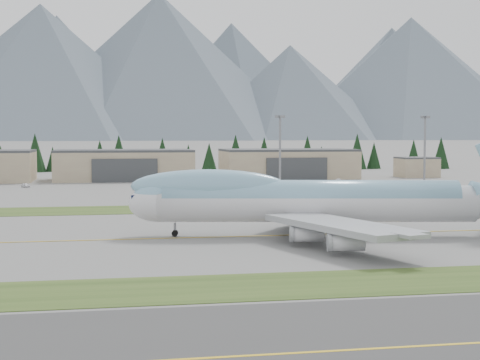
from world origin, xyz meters
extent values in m
plane|color=slate|center=(0.00, 0.00, 0.00)|extent=(7000.00, 7000.00, 0.00)
cube|color=#304819|center=(0.00, -38.00, 0.00)|extent=(400.00, 14.00, 0.08)
cube|color=#304819|center=(0.00, 45.00, 0.00)|extent=(400.00, 18.00, 0.08)
cube|color=#363636|center=(0.00, -62.00, 0.00)|extent=(400.00, 32.00, 0.04)
cube|color=yellow|center=(0.00, 0.00, 0.00)|extent=(400.00, 0.40, 0.02)
cube|color=yellow|center=(0.00, -62.00, 0.00)|extent=(400.00, 0.40, 0.02)
cylinder|color=silver|center=(11.20, -1.82, 5.21)|extent=(50.50, 14.94, 5.84)
cylinder|color=#7EB1CE|center=(10.32, -1.66, 6.29)|extent=(46.89, 13.84, 5.39)
ellipsoid|color=silver|center=(-13.51, 2.78, 5.21)|extent=(10.25, 7.45, 5.84)
ellipsoid|color=#7EB1CE|center=(-13.51, 2.78, 6.29)|extent=(8.59, 6.29, 4.95)
ellipsoid|color=#7EB1CE|center=(-5.57, 1.30, 7.99)|extent=(25.27, 9.41, 5.39)
cube|color=#0C1433|center=(-16.60, 3.36, 6.37)|extent=(2.32, 2.65, 1.16)
cube|color=#9C9FA4|center=(15.68, 12.41, 3.59)|extent=(23.46, 26.38, 0.90)
cube|color=#9C9FA4|center=(10.26, -16.72, 3.59)|extent=(16.22, 28.25, 0.90)
cylinder|color=silver|center=(10.96, 9.64, 1.89)|extent=(5.00, 3.06, 2.24)
cylinder|color=silver|center=(16.82, 17.04, 1.89)|extent=(5.00, 3.06, 2.24)
cylinder|color=silver|center=(6.86, -12.43, 1.89)|extent=(5.00, 3.06, 2.24)
cylinder|color=silver|center=(9.65, -21.44, 1.89)|extent=(5.00, 3.06, 2.24)
cylinder|color=gray|center=(-10.86, 2.29, 1.08)|extent=(0.46, 0.46, 2.15)
cylinder|color=gray|center=(10.37, 1.07, 1.17)|extent=(0.59, 0.59, 2.33)
cylinder|color=gray|center=(9.39, -4.22, 1.17)|extent=(0.59, 0.59, 2.33)
cylinder|color=gray|center=(14.79, 0.25, 1.17)|extent=(0.59, 0.59, 2.33)
cylinder|color=gray|center=(13.80, -5.04, 1.17)|extent=(0.59, 0.59, 2.33)
cylinder|color=black|center=(-10.93, 1.93, 0.49)|extent=(1.03, 0.49, 0.99)
cylinder|color=black|center=(-10.80, 2.64, 0.49)|extent=(1.03, 0.49, 0.99)
cylinder|color=black|center=(10.37, 1.07, 0.54)|extent=(1.14, 0.64, 1.08)
cylinder|color=black|center=(9.39, -4.22, 0.54)|extent=(1.14, 0.64, 1.08)
cylinder|color=black|center=(14.79, 0.25, 0.54)|extent=(1.14, 0.64, 1.08)
cylinder|color=black|center=(13.80, -5.04, 0.54)|extent=(1.14, 0.64, 1.08)
cube|color=tan|center=(-15.00, 150.00, 5.00)|extent=(48.00, 26.00, 10.00)
cube|color=#393B3E|center=(-15.00, 150.00, 10.40)|extent=(48.00, 26.00, 0.80)
cube|color=#393B3E|center=(-15.00, 136.70, 4.00)|extent=(22.08, 0.60, 8.00)
cube|color=tan|center=(45.00, 150.00, 5.00)|extent=(48.00, 26.00, 10.00)
cube|color=#393B3E|center=(45.00, 150.00, 10.40)|extent=(48.00, 26.00, 0.80)
cube|color=#393B3E|center=(45.00, 136.70, 4.00)|extent=(22.08, 0.60, 8.00)
cube|color=tan|center=(95.00, 148.00, 3.50)|extent=(14.00, 12.00, 7.00)
cube|color=#393B3E|center=(95.00, 148.00, 7.30)|extent=(14.00, 12.00, 0.60)
cylinder|color=gray|center=(32.43, 110.25, 10.66)|extent=(0.70, 0.70, 21.32)
cube|color=gray|center=(32.43, 110.25, 21.72)|extent=(3.20, 3.20, 0.80)
cylinder|color=gray|center=(81.70, 112.11, 10.72)|extent=(0.70, 0.70, 21.44)
cube|color=gray|center=(81.70, 112.11, 21.84)|extent=(3.20, 3.20, 0.80)
imported|color=white|center=(-45.63, 118.46, 0.00)|extent=(3.32, 4.06, 1.30)
imported|color=#A7BB2E|center=(33.93, 118.54, 0.00)|extent=(3.78, 2.11, 1.18)
imported|color=silver|center=(55.87, 123.63, 0.00)|extent=(3.44, 4.49, 1.21)
cone|color=black|center=(-64.90, 209.69, 5.81)|extent=(6.51, 6.51, 11.62)
cone|color=black|center=(-51.03, 212.85, 8.37)|extent=(9.38, 9.38, 16.75)
cone|color=black|center=(-43.89, 215.31, 5.48)|extent=(6.13, 6.13, 10.95)
cone|color=black|center=(-23.65, 211.41, 6.87)|extent=(7.70, 7.70, 13.74)
cone|color=black|center=(-15.48, 209.36, 8.04)|extent=(9.00, 9.00, 16.08)
cone|color=black|center=(3.45, 210.28, 7.38)|extent=(8.26, 8.26, 14.75)
cone|color=black|center=(15.52, 215.59, 5.89)|extent=(6.60, 6.60, 11.78)
cone|color=black|center=(23.95, 208.52, 6.24)|extent=(6.98, 6.98, 12.47)
cone|color=black|center=(36.04, 209.44, 8.07)|extent=(9.04, 9.04, 16.15)
cone|color=black|center=(50.17, 214.23, 7.53)|extent=(8.43, 8.43, 15.05)
cone|color=black|center=(69.84, 211.42, 7.85)|extent=(8.79, 8.79, 15.70)
cone|color=black|center=(76.46, 211.13, 5.43)|extent=(6.08, 6.08, 10.86)
cone|color=black|center=(94.37, 213.21, 8.34)|extent=(9.34, 9.34, 16.68)
cone|color=black|center=(103.59, 215.69, 6.30)|extent=(7.05, 7.05, 12.59)
cone|color=black|center=(120.30, 208.41, 6.94)|extent=(7.78, 7.78, 13.89)
cone|color=black|center=(134.78, 210.01, 7.56)|extent=(8.46, 8.46, 15.11)
cone|color=#4B5A64|center=(-200.00, 2115.26, 197.79)|extent=(901.95, 901.95, 395.58)
cone|color=white|center=(-200.00, 2115.26, 316.46)|extent=(342.74, 342.74, 158.23)
cone|color=#4B5A64|center=(150.00, 2180.24, 225.09)|extent=(964.03, 964.03, 450.18)
cone|color=white|center=(150.00, 2180.24, 360.15)|extent=(366.33, 366.33, 180.07)
cone|color=#4B5A64|center=(550.00, 2119.08, 146.62)|extent=(679.04, 679.04, 293.24)
cone|color=white|center=(550.00, 2119.08, 234.59)|extent=(258.04, 258.04, 117.29)
cone|color=#4B5A64|center=(1000.00, 2237.72, 204.88)|extent=(973.15, 973.15, 409.76)
cone|color=white|center=(1000.00, 2237.72, 327.80)|extent=(369.80, 369.80, 163.90)
cone|color=#4B5A64|center=(-200.00, 2900.00, 242.60)|extent=(970.39, 970.39, 485.20)
cone|color=white|center=(-200.00, 2900.00, 378.45)|extent=(388.16, 388.16, 213.49)
cone|color=#4B5A64|center=(500.00, 2900.00, 237.21)|extent=(948.84, 948.84, 474.42)
cone|color=white|center=(500.00, 2900.00, 370.05)|extent=(379.54, 379.54, 208.75)
cone|color=#4B5A64|center=(1200.00, 2900.00, 236.87)|extent=(947.50, 947.50, 473.75)
cone|color=white|center=(1200.00, 2900.00, 369.52)|extent=(379.00, 379.00, 208.45)
camera|label=1|loc=(-21.81, -113.75, 16.21)|focal=55.00mm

